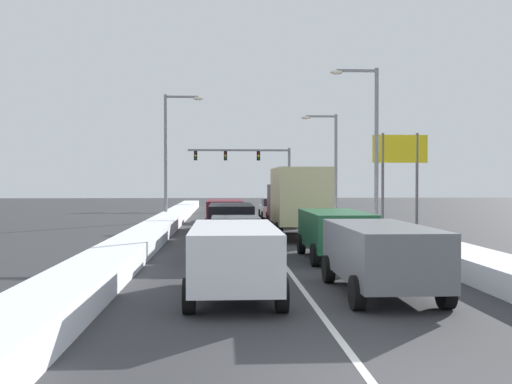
{
  "coord_description": "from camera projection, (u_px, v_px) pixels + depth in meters",
  "views": [
    {
      "loc": [
        -2.01,
        -7.66,
        2.72
      ],
      "look_at": [
        0.43,
        35.55,
        1.96
      ],
      "focal_mm": 41.69,
      "sensor_mm": 36.0,
      "label": 1
    }
  ],
  "objects": [
    {
      "name": "snow_bank_right_shoulder",
      "position": [
        347.0,
        222.0,
        34.82
      ],
      "size": [
        1.8,
        58.87,
        0.65
      ],
      "primitive_type": "cube",
      "color": "white",
      "rests_on": "ground"
    },
    {
      "name": "suv_green_right_lane_second",
      "position": [
        335.0,
        230.0,
        20.71
      ],
      "size": [
        2.16,
        4.9,
        1.67
      ],
      "color": "#1E5633",
      "rests_on": "ground"
    },
    {
      "name": "street_lamp_left_mid",
      "position": [
        171.0,
        146.0,
        40.1
      ],
      "size": [
        2.66,
        0.36,
        8.6
      ],
      "color": "gray",
      "rests_on": "ground"
    },
    {
      "name": "box_truck_right_lane_third",
      "position": [
        297.0,
        198.0,
        28.81
      ],
      "size": [
        2.53,
        7.2,
        3.36
      ],
      "color": "#38383D",
      "rests_on": "ground"
    },
    {
      "name": "suv_white_center_lane_nearest",
      "position": [
        234.0,
        254.0,
        13.91
      ],
      "size": [
        2.16,
        4.9,
        1.67
      ],
      "color": "silver",
      "rests_on": "ground"
    },
    {
      "name": "street_lamp_right_near",
      "position": [
        370.0,
        135.0,
        32.1
      ],
      "size": [
        2.66,
        0.36,
        8.85
      ],
      "color": "gray",
      "rests_on": "ground"
    },
    {
      "name": "suv_gray_right_lane_nearest",
      "position": [
        381.0,
        252.0,
        14.24
      ],
      "size": [
        2.16,
        4.9,
        1.67
      ],
      "color": "slate",
      "rests_on": "ground"
    },
    {
      "name": "roadside_sign_right",
      "position": [
        400.0,
        159.0,
        34.07
      ],
      "size": [
        3.2,
        0.16,
        5.5
      ],
      "color": "#59595B",
      "rests_on": "ground"
    },
    {
      "name": "suv_black_center_lane_third",
      "position": [
        231.0,
        219.0,
        27.27
      ],
      "size": [
        2.16,
        4.9,
        1.67
      ],
      "color": "black",
      "rests_on": "ground"
    },
    {
      "name": "sedan_tan_center_lane_fifth",
      "position": [
        227.0,
        210.0,
        40.54
      ],
      "size": [
        2.0,
        4.5,
        1.51
      ],
      "color": "#937F60",
      "rests_on": "ground"
    },
    {
      "name": "street_lamp_right_mid",
      "position": [
        331.0,
        156.0,
        42.78
      ],
      "size": [
        2.66,
        0.36,
        7.56
      ],
      "color": "gray",
      "rests_on": "ground"
    },
    {
      "name": "suv_red_right_lane_fourth",
      "position": [
        286.0,
        209.0,
        36.81
      ],
      "size": [
        2.16,
        4.9,
        1.67
      ],
      "color": "maroon",
      "rests_on": "ground"
    },
    {
      "name": "lane_stripe_between_right_lane_and_center_lane",
      "position": [
        257.0,
        228.0,
        34.52
      ],
      "size": [
        0.14,
        58.87,
        0.01
      ],
      "primitive_type": "cube",
      "color": "silver",
      "rests_on": "ground"
    },
    {
      "name": "traffic_light_gantry",
      "position": [
        253.0,
        162.0,
        61.21
      ],
      "size": [
        10.6,
        0.47,
        6.2
      ],
      "color": "slate",
      "rests_on": "ground"
    },
    {
      "name": "ground_plane",
      "position": [
        263.0,
        237.0,
        29.18
      ],
      "size": [
        139.16,
        139.16,
        0.0
      ],
      "primitive_type": "plane",
      "color": "#333335"
    },
    {
      "name": "sedan_navy_center_lane_second",
      "position": [
        236.0,
        238.0,
        20.47
      ],
      "size": [
        2.0,
        4.5,
        1.51
      ],
      "color": "navy",
      "rests_on": "ground"
    },
    {
      "name": "suv_maroon_center_lane_fourth",
      "position": [
        225.0,
        212.0,
        33.42
      ],
      "size": [
        2.16,
        4.9,
        1.67
      ],
      "color": "maroon",
      "rests_on": "ground"
    },
    {
      "name": "sedan_silver_right_lane_fifth",
      "position": [
        274.0,
        209.0,
        42.71
      ],
      "size": [
        2.0,
        4.5,
        1.51
      ],
      "color": "#B7BABF",
      "rests_on": "ground"
    },
    {
      "name": "snow_bank_left_shoulder",
      "position": [
        165.0,
        223.0,
        34.22
      ],
      "size": [
        1.52,
        58.87,
        0.68
      ],
      "primitive_type": "cube",
      "color": "white",
      "rests_on": "ground"
    }
  ]
}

